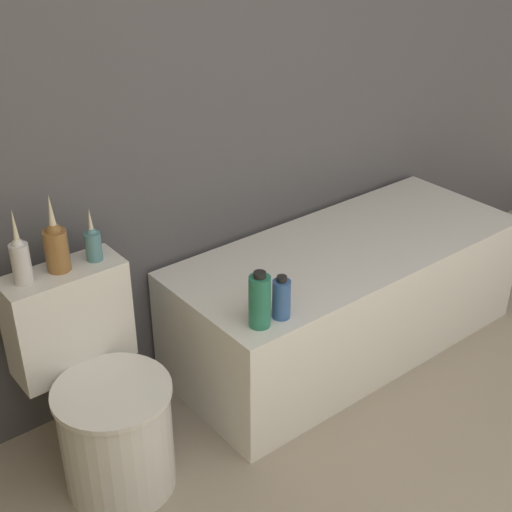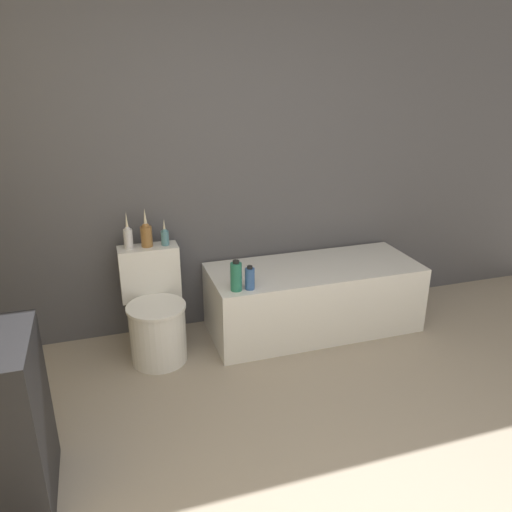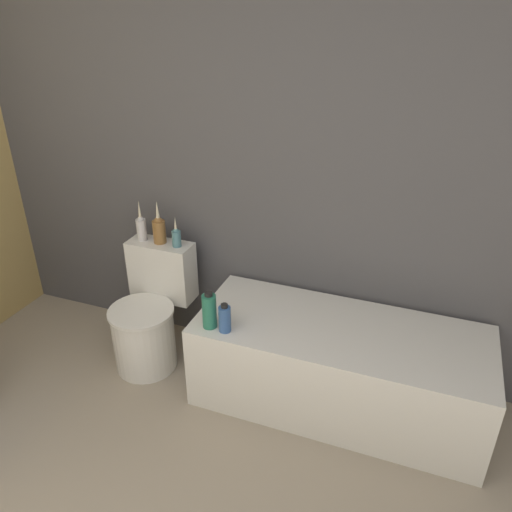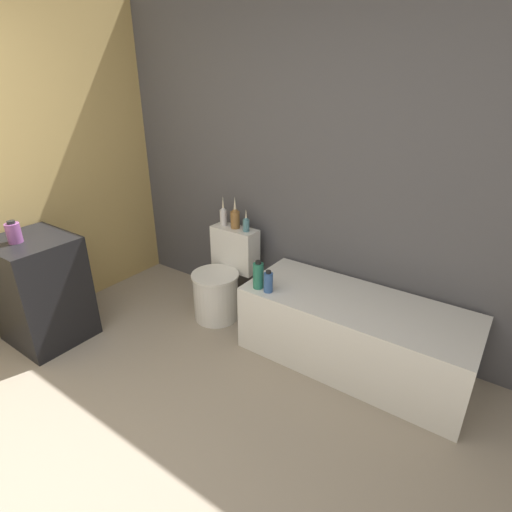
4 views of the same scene
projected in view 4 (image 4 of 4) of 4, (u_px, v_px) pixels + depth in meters
wall_back_tiled at (293, 164)px, 3.09m from camera, size 6.40×0.06×2.60m
bathtub at (354, 332)px, 2.84m from camera, size 1.58×0.65×0.51m
toilet at (222, 281)px, 3.43m from camera, size 0.41×0.57×0.74m
vanity_counter at (41, 290)px, 3.07m from camera, size 0.59×0.53×0.84m
soap_bottle_glass at (14, 233)px, 2.82m from camera, size 0.10×0.10×0.16m
vase_gold at (223, 216)px, 3.43m from camera, size 0.06×0.06×0.26m
vase_silver at (235, 218)px, 3.37m from camera, size 0.08×0.08×0.27m
vase_bronze at (246, 224)px, 3.31m from camera, size 0.06×0.06×0.19m
shampoo_bottle_tall at (258, 275)px, 2.88m from camera, size 0.08×0.08×0.21m
shampoo_bottle_short at (268, 282)px, 2.83m from camera, size 0.07×0.07×0.17m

